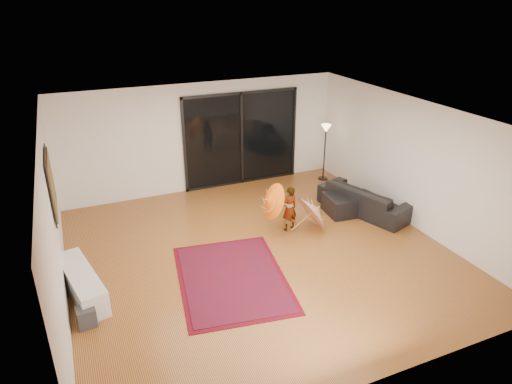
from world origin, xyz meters
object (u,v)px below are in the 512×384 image
ottoman (343,204)px  sofa (365,199)px  media_console (82,283)px  child (289,209)px

ottoman → sofa: bearing=-13.5°
media_console → ottoman: size_ratio=2.20×
sofa → ottoman: size_ratio=2.89×
child → ottoman: bearing=179.3°
sofa → child: bearing=74.3°
sofa → child: 2.00m
media_console → ottoman: (5.69, 0.90, -0.02)m
media_console → sofa: size_ratio=0.76×
sofa → ottoman: (-0.51, 0.12, -0.10)m
sofa → ottoman: bearing=58.0°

